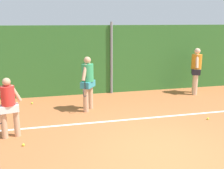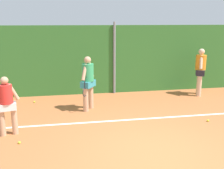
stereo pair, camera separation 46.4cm
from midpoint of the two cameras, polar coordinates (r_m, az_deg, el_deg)
The scene contains 10 objects.
ground_plane at distance 7.78m, azimuth 4.38°, elevation -8.99°, with size 31.41×31.41×0.00m, color #B76638.
hedge_fence_backdrop at distance 11.04m, azimuth -1.53°, elevation 5.45°, with size 20.41×0.25×2.82m, color #33702D.
fence_post_center at distance 10.86m, azimuth -1.34°, elevation 5.68°, with size 0.10×0.10×2.95m, color gray.
court_baseline_paint at distance 8.27m, azimuth 3.22°, elevation -7.52°, with size 14.92×0.10×0.01m, color white.
player_foreground_near at distance 7.34m, azimuth -23.28°, elevation -4.07°, with size 0.73×0.37×1.60m.
player_midcourt at distance 8.85m, azimuth -6.79°, elevation 0.82°, with size 0.56×0.74×1.84m.
player_backcourt_far at distance 11.31m, azimuth 16.68°, elevation 3.35°, with size 0.54×0.73×1.91m.
tennis_ball_2 at distance 10.20m, azimuth -18.24°, elevation -3.88°, with size 0.07×0.07×0.07m, color #CCDB33.
tennis_ball_4 at distance 8.66m, azimuth 18.66°, elevation -7.05°, with size 0.07×0.07×0.07m, color #CCDB33.
tennis_ball_8 at distance 7.02m, azimuth -20.55°, elevation -12.19°, with size 0.07×0.07×0.07m, color #CCDB33.
Camera 1 is at (-2.42, -5.18, 3.00)m, focal length 42.10 mm.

